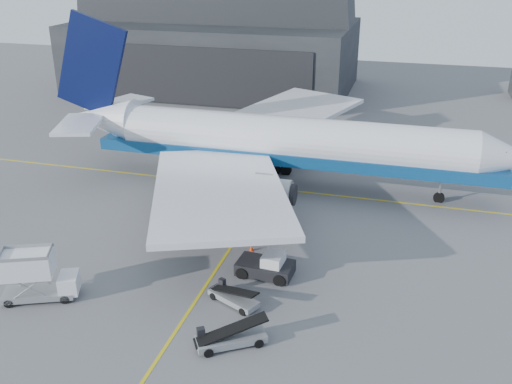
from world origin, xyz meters
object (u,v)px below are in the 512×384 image
(pushback_tug, at_px, (267,266))
(belt_loader_b, at_px, (233,297))
(belt_loader_a, at_px, (230,338))
(airliner, at_px, (274,141))
(catering_truck, at_px, (36,276))

(pushback_tug, xyz_separation_m, belt_loader_b, (-1.41, -4.53, -0.27))
(belt_loader_a, relative_size, belt_loader_b, 1.11)
(belt_loader_a, height_order, belt_loader_b, belt_loader_a)
(airliner, bearing_deg, belt_loader_a, -81.89)
(airliner, relative_size, belt_loader_b, 11.97)
(airliner, bearing_deg, pushback_tug, -77.63)
(catering_truck, xyz_separation_m, pushback_tug, (15.82, 7.93, -1.17))
(airliner, relative_size, belt_loader_a, 10.81)
(pushback_tug, bearing_deg, catering_truck, -149.74)
(airliner, relative_size, catering_truck, 8.76)
(airliner, distance_m, belt_loader_b, 23.89)
(belt_loader_a, xyz_separation_m, belt_loader_b, (-1.29, 4.76, -0.07))
(catering_truck, xyz_separation_m, belt_loader_b, (14.41, 3.40, -1.44))
(pushback_tug, bearing_deg, belt_loader_a, -87.10)
(catering_truck, relative_size, belt_loader_a, 1.23)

